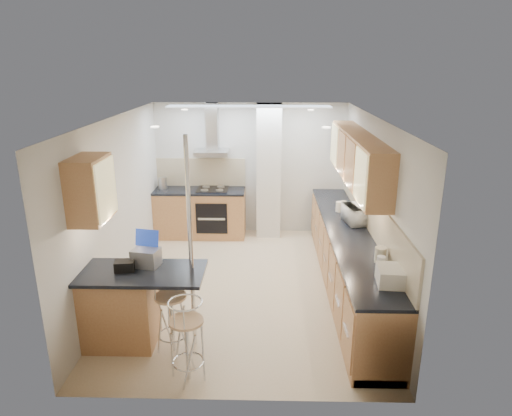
{
  "coord_description": "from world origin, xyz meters",
  "views": [
    {
      "loc": [
        0.31,
        -6.13,
        3.22
      ],
      "look_at": [
        0.16,
        0.2,
        1.18
      ],
      "focal_mm": 32.0,
      "sensor_mm": 36.0,
      "label": 1
    }
  ],
  "objects_px": {
    "bar_stool_near": "(172,315)",
    "microwave": "(357,214)",
    "bar_stool_end": "(187,341)",
    "bread_bin": "(391,276)",
    "laptop": "(146,257)"
  },
  "relations": [
    {
      "from": "laptop",
      "to": "bar_stool_end",
      "type": "height_order",
      "value": "laptop"
    },
    {
      "from": "microwave",
      "to": "bar_stool_end",
      "type": "relative_size",
      "value": 0.51
    },
    {
      "from": "microwave",
      "to": "bread_bin",
      "type": "relative_size",
      "value": 1.35
    },
    {
      "from": "bar_stool_near",
      "to": "bread_bin",
      "type": "relative_size",
      "value": 2.64
    },
    {
      "from": "microwave",
      "to": "bread_bin",
      "type": "height_order",
      "value": "microwave"
    },
    {
      "from": "bread_bin",
      "to": "microwave",
      "type": "bearing_deg",
      "value": 95.38
    },
    {
      "from": "bread_bin",
      "to": "bar_stool_end",
      "type": "bearing_deg",
      "value": -163.17
    },
    {
      "from": "bar_stool_near",
      "to": "bread_bin",
      "type": "bearing_deg",
      "value": 0.6
    },
    {
      "from": "bar_stool_near",
      "to": "bar_stool_end",
      "type": "xyz_separation_m",
      "value": [
        0.26,
        -0.49,
        -0.0
      ]
    },
    {
      "from": "laptop",
      "to": "bar_stool_near",
      "type": "xyz_separation_m",
      "value": [
        0.33,
        -0.3,
        -0.58
      ]
    },
    {
      "from": "laptop",
      "to": "bread_bin",
      "type": "height_order",
      "value": "laptop"
    },
    {
      "from": "microwave",
      "to": "bar_stool_near",
      "type": "relative_size",
      "value": 0.51
    },
    {
      "from": "laptop",
      "to": "bread_bin",
      "type": "relative_size",
      "value": 0.86
    },
    {
      "from": "microwave",
      "to": "bar_stool_end",
      "type": "xyz_separation_m",
      "value": [
        -2.15,
        -2.4,
        -0.59
      ]
    },
    {
      "from": "bar_stool_near",
      "to": "microwave",
      "type": "bearing_deg",
      "value": 40.06
    }
  ]
}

